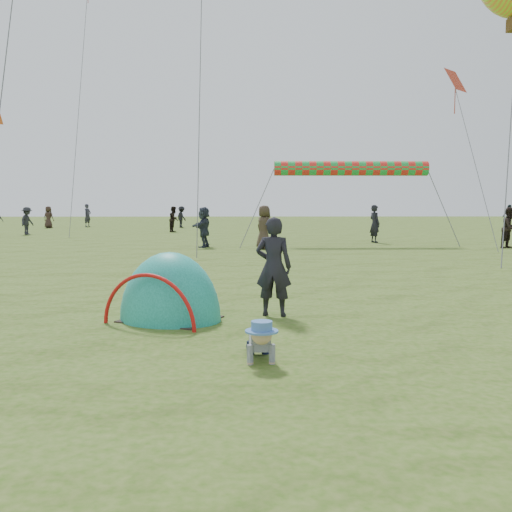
{
  "coord_description": "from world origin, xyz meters",
  "views": [
    {
      "loc": [
        0.35,
        -6.44,
        1.84
      ],
      "look_at": [
        0.53,
        2.56,
        1.0
      ],
      "focal_mm": 40.0,
      "sensor_mm": 36.0,
      "label": 1
    }
  ],
  "objects": [
    {
      "name": "ground",
      "position": [
        0.0,
        0.0,
        0.0
      ],
      "size": [
        140.0,
        140.0,
        0.0
      ],
      "primitive_type": "plane",
      "color": "#2C540F"
    },
    {
      "name": "crawling_toddler",
      "position": [
        0.53,
        0.06,
        0.26
      ],
      "size": [
        0.52,
        0.72,
        0.53
      ],
      "primitive_type": null,
      "rotation": [
        0.0,
        0.0,
        0.06
      ],
      "color": "black",
      "rests_on": "ground"
    },
    {
      "name": "popup_tent",
      "position": [
        -0.83,
        2.46,
        0.0
      ],
      "size": [
        2.08,
        1.94,
        2.15
      ],
      "primitive_type": "ellipsoid",
      "rotation": [
        0.0,
        0.0,
        -0.43
      ],
      "color": "#167967",
      "rests_on": "ground"
    },
    {
      "name": "standing_adult",
      "position": [
        0.82,
        2.75,
        0.81
      ],
      "size": [
        0.66,
        0.5,
        1.62
      ],
      "primitive_type": "imported",
      "rotation": [
        0.0,
        0.0,
        2.94
      ],
      "color": "black",
      "rests_on": "ground"
    },
    {
      "name": "crowd_person_0",
      "position": [
        -11.7,
        37.52,
        0.87
      ],
      "size": [
        0.64,
        0.75,
        1.75
      ],
      "primitive_type": "imported",
      "rotation": [
        0.0,
        0.0,
        1.14
      ],
      "color": "#2C2A36",
      "rests_on": "ground"
    },
    {
      "name": "crowd_person_1",
      "position": [
        11.08,
        16.4,
        0.83
      ],
      "size": [
        1.02,
        0.96,
        1.66
      ],
      "primitive_type": "imported",
      "rotation": [
        0.0,
        0.0,
        0.55
      ],
      "color": "black",
      "rests_on": "ground"
    },
    {
      "name": "crowd_person_2",
      "position": [
        18.76,
        32.97,
        0.86
      ],
      "size": [
        1.08,
        0.69,
        1.72
      ],
      "primitive_type": "imported",
      "rotation": [
        0.0,
        0.0,
        0.29
      ],
      "color": "#1F292F",
      "rests_on": "ground"
    },
    {
      "name": "crowd_person_3",
      "position": [
        -4.36,
        36.07,
        0.79
      ],
      "size": [
        1.06,
        1.17,
        1.58
      ],
      "primitive_type": "imported",
      "rotation": [
        0.0,
        0.0,
        2.18
      ],
      "color": "black",
      "rests_on": "ground"
    },
    {
      "name": "crowd_person_4",
      "position": [
        1.12,
        16.14,
        0.87
      ],
      "size": [
        0.95,
        1.01,
        1.74
      ],
      "primitive_type": "imported",
      "rotation": [
        0.0,
        0.0,
        2.2
      ],
      "color": "#3B2E23",
      "rests_on": "ground"
    },
    {
      "name": "crowd_person_9",
      "position": [
        -12.21,
        26.71,
        0.8
      ],
      "size": [
        0.81,
        1.14,
        1.6
      ],
      "primitive_type": "imported",
      "rotation": [
        0.0,
        0.0,
        1.35
      ],
      "color": "#212228",
      "rests_on": "ground"
    },
    {
      "name": "crowd_person_10",
      "position": [
        -14.05,
        35.67,
        0.79
      ],
      "size": [
        0.88,
        0.69,
        1.59
      ],
      "primitive_type": "imported",
      "rotation": [
        0.0,
        0.0,
        2.87
      ],
      "color": "#32221E",
      "rests_on": "ground"
    },
    {
      "name": "crowd_person_11",
      "position": [
        -1.34,
        17.14,
        0.84
      ],
      "size": [
        0.91,
        1.63,
        1.67
      ],
      "primitive_type": "imported",
      "rotation": [
        0.0,
        0.0,
        4.43
      ],
      "color": "#2E3444",
      "rests_on": "ground"
    },
    {
      "name": "crowd_person_12",
      "position": [
        6.36,
        19.78,
        0.87
      ],
      "size": [
        0.62,
        0.74,
        1.74
      ],
      "primitive_type": "imported",
      "rotation": [
        0.0,
        0.0,
        1.95
      ],
      "color": "black",
      "rests_on": "ground"
    },
    {
      "name": "crowd_person_13",
      "position": [
        -4.12,
        29.62,
        0.81
      ],
      "size": [
        0.78,
        0.9,
        1.61
      ],
      "primitive_type": "imported",
      "rotation": [
        0.0,
        0.0,
        1.34
      ],
      "color": "black",
      "rests_on": "ground"
    },
    {
      "name": "rainbow_tube_kite",
      "position": [
        5.01,
        18.69,
        3.34
      ],
      "size": [
        6.73,
        0.64,
        0.64
      ],
      "primitive_type": "cylinder",
      "rotation": [
        0.0,
        1.57,
        0.0
      ],
      "color": "red"
    },
    {
      "name": "diamond_kite_6",
      "position": [
        9.85,
        19.64,
        7.33
      ],
      "size": [
        1.26,
        1.26,
        1.03
      ],
      "primitive_type": "plane",
      "rotation": [
        1.05,
        0.0,
        0.79
      ],
      "color": "red"
    }
  ]
}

